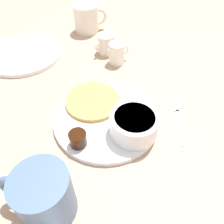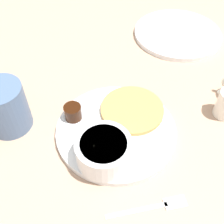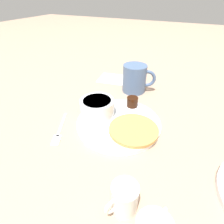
% 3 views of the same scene
% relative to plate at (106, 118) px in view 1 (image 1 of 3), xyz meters
% --- Properties ---
extents(ground_plane, '(4.00, 4.00, 0.00)m').
position_rel_plate_xyz_m(ground_plane, '(0.00, 0.00, -0.01)').
color(ground_plane, tan).
extents(plate, '(0.23, 0.23, 0.01)m').
position_rel_plate_xyz_m(plate, '(0.00, 0.00, 0.00)').
color(plate, white).
rests_on(plate, ground_plane).
extents(pancake_stack, '(0.13, 0.13, 0.01)m').
position_rel_plate_xyz_m(pancake_stack, '(-0.05, 0.02, 0.01)').
color(pancake_stack, tan).
rests_on(pancake_stack, plate).
extents(bowl, '(0.10, 0.10, 0.05)m').
position_rel_plate_xyz_m(bowl, '(0.07, -0.01, 0.03)').
color(bowl, white).
rests_on(bowl, plate).
extents(syrup_cup, '(0.03, 0.03, 0.03)m').
position_rel_plate_xyz_m(syrup_cup, '(-0.01, -0.09, 0.02)').
color(syrup_cup, black).
rests_on(syrup_cup, plate).
extents(butter_ramekin, '(0.05, 0.05, 0.05)m').
position_rel_plate_xyz_m(butter_ramekin, '(0.08, -0.02, 0.02)').
color(butter_ramekin, white).
rests_on(butter_ramekin, plate).
extents(coffee_mug, '(0.12, 0.08, 0.10)m').
position_rel_plate_xyz_m(coffee_mug, '(0.03, -0.21, 0.04)').
color(coffee_mug, slate).
rests_on(coffee_mug, ground_plane).
extents(creamer_pitcher_near, '(0.05, 0.06, 0.06)m').
position_rel_plate_xyz_m(creamer_pitcher_near, '(-0.10, 0.21, 0.02)').
color(creamer_pitcher_near, white).
rests_on(creamer_pitcher_near, ground_plane).
extents(creamer_pitcher_far, '(0.05, 0.08, 0.06)m').
position_rel_plate_xyz_m(creamer_pitcher_far, '(-0.16, 0.24, 0.02)').
color(creamer_pitcher_far, white).
rests_on(creamer_pitcher_far, ground_plane).
extents(fork, '(0.07, 0.13, 0.00)m').
position_rel_plate_xyz_m(fork, '(0.13, 0.10, -0.00)').
color(fork, silver).
rests_on(fork, ground_plane).
extents(second_mug, '(0.10, 0.10, 0.09)m').
position_rel_plate_xyz_m(second_mug, '(-0.29, 0.32, 0.04)').
color(second_mug, silver).
rests_on(second_mug, ground_plane).
extents(far_plate, '(0.23, 0.23, 0.01)m').
position_rel_plate_xyz_m(far_plate, '(-0.36, 0.09, -0.00)').
color(far_plate, white).
rests_on(far_plate, ground_plane).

